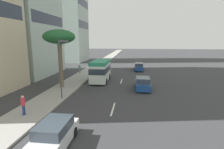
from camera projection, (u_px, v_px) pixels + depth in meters
name	position (u px, v px, depth m)	size (l,w,h in m)	color
ground_plane	(124.00, 73.00, 34.83)	(198.00, 198.00, 0.00)	#38383A
sidewalk_right	(89.00, 71.00, 35.63)	(162.00, 3.45, 0.15)	#9E9B93
lane_stripe_mid	(113.00, 109.00, 16.37)	(3.20, 0.16, 0.01)	silver
lane_stripe_far	(121.00, 81.00, 27.52)	(3.20, 0.16, 0.01)	silver
car_lead	(143.00, 83.00, 22.87)	(4.32, 1.90, 1.56)	#1E478C
car_second	(139.00, 67.00, 37.06)	(4.52, 1.79, 1.59)	#1E478C
car_third	(53.00, 136.00, 10.35)	(4.46, 1.81, 1.54)	silver
minibus_fourth	(101.00, 70.00, 27.01)	(6.07, 2.41, 3.20)	silver
pedestrian_mid_block	(23.00, 104.00, 14.55)	(0.35, 0.39, 1.66)	navy
pedestrian_by_tree	(80.00, 69.00, 32.97)	(0.39, 0.38, 1.60)	#4C8C66
palm_tree	(59.00, 38.00, 22.48)	(4.03, 4.03, 7.39)	brown
street_lamp	(61.00, 62.00, 18.20)	(0.24, 0.97, 6.11)	#4C4C51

